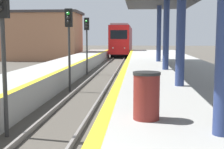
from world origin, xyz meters
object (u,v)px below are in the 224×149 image
at_px(signal_mid, 69,34).
at_px(trash_bin, 146,96).
at_px(signal_near, 2,31).
at_px(train, 122,40).
at_px(signal_far, 87,35).

height_order(signal_mid, trash_bin, signal_mid).
relative_size(signal_near, signal_mid, 1.00).
bearing_deg(signal_mid, signal_near, -91.58).
xyz_separation_m(signal_near, trash_bin, (3.82, -1.70, -1.38)).
bearing_deg(signal_mid, train, 88.22).
bearing_deg(signal_near, train, 88.25).
bearing_deg(signal_mid, trash_bin, -68.07).
relative_size(signal_mid, trash_bin, 4.14).
xyz_separation_m(signal_near, signal_mid, (0.20, 7.27, 0.00)).
bearing_deg(signal_far, trash_bin, -76.50).
distance_m(signal_near, trash_bin, 4.40).
height_order(signal_near, signal_mid, same).
height_order(train, signal_mid, train).
height_order(signal_near, trash_bin, signal_near).
bearing_deg(train, signal_near, -91.75).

